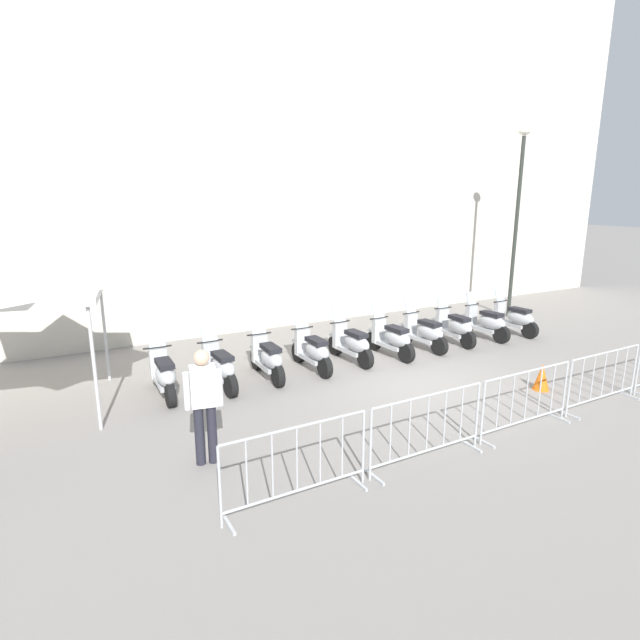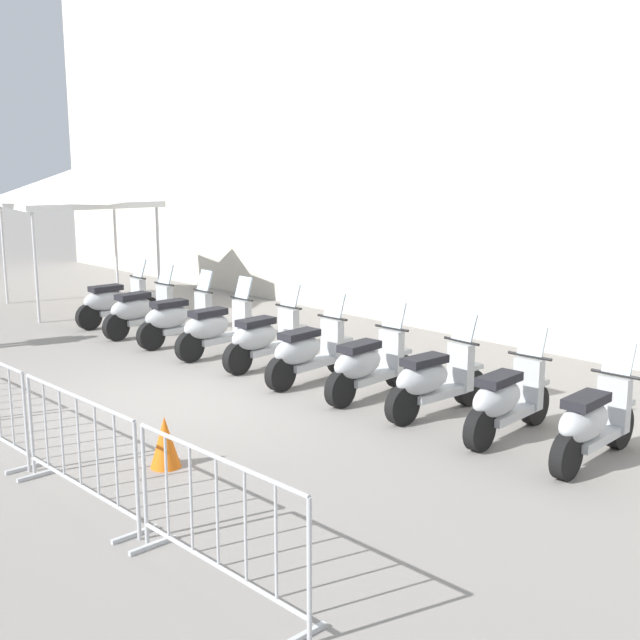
% 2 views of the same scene
% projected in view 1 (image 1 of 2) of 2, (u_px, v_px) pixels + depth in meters
% --- Properties ---
extents(ground_plane, '(120.00, 120.00, 0.00)m').
position_uv_depth(ground_plane, '(421.00, 383.00, 10.58)').
color(ground_plane, gray).
extents(building_facade, '(27.99, 7.27, 12.10)m').
position_uv_depth(building_facade, '(277.00, 122.00, 15.13)').
color(building_facade, beige).
rests_on(building_facade, ground).
extents(motorcycle_0, '(0.62, 1.72, 1.24)m').
position_uv_depth(motorcycle_0, '(164.00, 375.00, 9.72)').
color(motorcycle_0, black).
rests_on(motorcycle_0, ground).
extents(motorcycle_1, '(0.71, 1.71, 1.24)m').
position_uv_depth(motorcycle_1, '(220.00, 367.00, 10.16)').
color(motorcycle_1, black).
rests_on(motorcycle_1, ground).
extents(motorcycle_2, '(0.62, 1.72, 1.24)m').
position_uv_depth(motorcycle_2, '(268.00, 359.00, 10.71)').
color(motorcycle_2, black).
rests_on(motorcycle_2, ground).
extents(motorcycle_3, '(0.66, 1.72, 1.24)m').
position_uv_depth(motorcycle_3, '(313.00, 351.00, 11.23)').
color(motorcycle_3, black).
rests_on(motorcycle_3, ground).
extents(motorcycle_4, '(0.70, 1.71, 1.24)m').
position_uv_depth(motorcycle_4, '(352.00, 344.00, 11.81)').
color(motorcycle_4, black).
rests_on(motorcycle_4, ground).
extents(motorcycle_5, '(0.71, 1.71, 1.24)m').
position_uv_depth(motorcycle_5, '(392.00, 339.00, 12.23)').
color(motorcycle_5, black).
rests_on(motorcycle_5, ground).
extents(motorcycle_6, '(0.72, 1.70, 1.24)m').
position_uv_depth(motorcycle_6, '(424.00, 333.00, 12.81)').
color(motorcycle_6, black).
rests_on(motorcycle_6, ground).
extents(motorcycle_7, '(0.59, 1.72, 1.24)m').
position_uv_depth(motorcycle_7, '(455.00, 327.00, 13.36)').
color(motorcycle_7, black).
rests_on(motorcycle_7, ground).
extents(motorcycle_8, '(0.72, 1.70, 1.24)m').
position_uv_depth(motorcycle_8, '(486.00, 323.00, 13.83)').
color(motorcycle_8, black).
rests_on(motorcycle_8, ground).
extents(motorcycle_9, '(0.71, 1.71, 1.24)m').
position_uv_depth(motorcycle_9, '(514.00, 319.00, 14.30)').
color(motorcycle_9, black).
rests_on(motorcycle_9, ground).
extents(barrier_segment_0, '(2.00, 0.76, 1.07)m').
position_uv_depth(barrier_segment_0, '(297.00, 466.00, 6.26)').
color(barrier_segment_0, '#B2B5B7').
rests_on(barrier_segment_0, ground).
extents(barrier_segment_1, '(2.00, 0.76, 1.07)m').
position_uv_depth(barrier_segment_1, '(427.00, 429.00, 7.27)').
color(barrier_segment_1, '#B2B5B7').
rests_on(barrier_segment_1, ground).
extents(barrier_segment_2, '(2.00, 0.76, 1.07)m').
position_uv_depth(barrier_segment_2, '(526.00, 401.00, 8.27)').
color(barrier_segment_2, '#B2B5B7').
rests_on(barrier_segment_2, ground).
extents(barrier_segment_3, '(2.00, 0.76, 1.07)m').
position_uv_depth(barrier_segment_3, '(603.00, 380.00, 9.27)').
color(barrier_segment_3, '#B2B5B7').
rests_on(barrier_segment_3, ground).
extents(street_lamp, '(0.36, 0.36, 5.88)m').
position_uv_depth(street_lamp, '(518.00, 207.00, 15.81)').
color(street_lamp, '#2D332D').
rests_on(street_lamp, ground).
extents(officer_near_row_end, '(0.55, 0.22, 1.73)m').
position_uv_depth(officer_near_row_end, '(204.00, 400.00, 7.14)').
color(officer_near_row_end, '#23232D').
rests_on(officer_near_row_end, ground).
extents(canopy_tent, '(2.78, 2.78, 2.91)m').
position_uv_depth(canopy_tent, '(13.00, 274.00, 8.60)').
color(canopy_tent, silver).
rests_on(canopy_tent, ground).
extents(traffic_cone, '(0.32, 0.32, 0.55)m').
position_uv_depth(traffic_cone, '(542.00, 377.00, 10.14)').
color(traffic_cone, orange).
rests_on(traffic_cone, ground).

